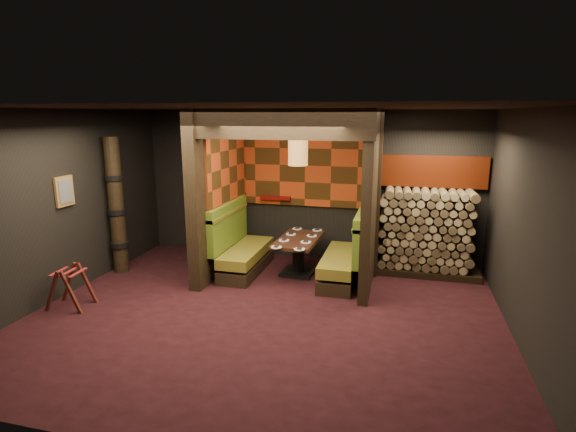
# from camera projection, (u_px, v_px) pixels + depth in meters

# --- Properties ---
(floor) EXTENTS (6.50, 5.50, 0.02)m
(floor) POSITION_uv_depth(u_px,v_px,m) (265.00, 316.00, 6.33)
(floor) COLOR black
(floor) RESTS_ON ground
(ceiling) EXTENTS (6.50, 5.50, 0.02)m
(ceiling) POSITION_uv_depth(u_px,v_px,m) (262.00, 107.00, 5.69)
(ceiling) COLOR black
(ceiling) RESTS_ON ground
(wall_back) EXTENTS (6.50, 0.02, 2.85)m
(wall_back) POSITION_uv_depth(u_px,v_px,m) (307.00, 186.00, 8.62)
(wall_back) COLOR black
(wall_back) RESTS_ON ground
(wall_front) EXTENTS (6.50, 0.02, 2.85)m
(wall_front) POSITION_uv_depth(u_px,v_px,m) (155.00, 296.00, 3.40)
(wall_front) COLOR black
(wall_front) RESTS_ON ground
(wall_left) EXTENTS (0.02, 5.50, 2.85)m
(wall_left) POSITION_uv_depth(u_px,v_px,m) (59.00, 205.00, 6.80)
(wall_left) COLOR black
(wall_left) RESTS_ON ground
(wall_right) EXTENTS (0.02, 5.50, 2.85)m
(wall_right) POSITION_uv_depth(u_px,v_px,m) (531.00, 233.00, 5.22)
(wall_right) COLOR black
(wall_right) RESTS_ON ground
(partition_left) EXTENTS (0.20, 2.20, 2.85)m
(partition_left) POSITION_uv_depth(u_px,v_px,m) (219.00, 192.00, 7.90)
(partition_left) COLOR black
(partition_left) RESTS_ON floor
(partition_right) EXTENTS (0.15, 2.10, 2.85)m
(partition_right) POSITION_uv_depth(u_px,v_px,m) (371.00, 199.00, 7.30)
(partition_right) COLOR black
(partition_right) RESTS_ON floor
(header_beam) EXTENTS (2.85, 0.18, 0.44)m
(header_beam) POSITION_uv_depth(u_px,v_px,m) (276.00, 124.00, 6.41)
(header_beam) COLOR black
(header_beam) RESTS_ON partition_left
(tapa_back_panel) EXTENTS (2.40, 0.06, 1.55)m
(tapa_back_panel) POSITION_uv_depth(u_px,v_px,m) (305.00, 165.00, 8.49)
(tapa_back_panel) COLOR #A83612
(tapa_back_panel) RESTS_ON wall_back
(tapa_side_panel) EXTENTS (0.04, 1.85, 1.45)m
(tapa_side_panel) POSITION_uv_depth(u_px,v_px,m) (228.00, 167.00, 7.94)
(tapa_side_panel) COLOR #A83612
(tapa_side_panel) RESTS_ON partition_left
(lacquer_shelf) EXTENTS (0.60, 0.12, 0.07)m
(lacquer_shelf) POSITION_uv_depth(u_px,v_px,m) (275.00, 198.00, 8.71)
(lacquer_shelf) COLOR #630B08
(lacquer_shelf) RESTS_ON wall_back
(booth_bench_left) EXTENTS (0.68, 1.60, 1.14)m
(booth_bench_left) POSITION_uv_depth(u_px,v_px,m) (241.00, 250.00, 8.03)
(booth_bench_left) COLOR black
(booth_bench_left) RESTS_ON floor
(booth_bench_right) EXTENTS (0.68, 1.60, 1.14)m
(booth_bench_right) POSITION_uv_depth(u_px,v_px,m) (347.00, 258.00, 7.57)
(booth_bench_right) COLOR black
(booth_bench_right) RESTS_ON floor
(dining_table) EXTENTS (0.72, 1.26, 0.65)m
(dining_table) POSITION_uv_depth(u_px,v_px,m) (298.00, 251.00, 7.88)
(dining_table) COLOR black
(dining_table) RESTS_ON floor
(place_settings) EXTENTS (0.62, 1.46, 0.03)m
(place_settings) POSITION_uv_depth(u_px,v_px,m) (298.00, 238.00, 7.83)
(place_settings) COLOR white
(place_settings) RESTS_ON dining_table
(pendant_lamp) EXTENTS (0.33, 0.33, 0.92)m
(pendant_lamp) POSITION_uv_depth(u_px,v_px,m) (298.00, 152.00, 7.45)
(pendant_lamp) COLOR #9C6830
(pendant_lamp) RESTS_ON ceiling
(framed_picture) EXTENTS (0.05, 0.36, 0.46)m
(framed_picture) POSITION_uv_depth(u_px,v_px,m) (65.00, 191.00, 6.84)
(framed_picture) COLOR olive
(framed_picture) RESTS_ON wall_left
(luggage_rack) EXTENTS (0.64, 0.48, 0.66)m
(luggage_rack) POSITION_uv_depth(u_px,v_px,m) (70.00, 286.00, 6.54)
(luggage_rack) COLOR #471912
(luggage_rack) RESTS_ON floor
(totem_column) EXTENTS (0.31, 0.31, 2.40)m
(totem_column) POSITION_uv_depth(u_px,v_px,m) (116.00, 207.00, 7.84)
(totem_column) COLOR black
(totem_column) RESTS_ON floor
(firewood_stack) EXTENTS (1.73, 0.70, 1.50)m
(firewood_stack) POSITION_uv_depth(u_px,v_px,m) (430.00, 233.00, 7.82)
(firewood_stack) COLOR black
(firewood_stack) RESTS_ON floor
(mosaic_header) EXTENTS (1.83, 0.10, 0.56)m
(mosaic_header) POSITION_uv_depth(u_px,v_px,m) (433.00, 172.00, 7.90)
(mosaic_header) COLOR maroon
(mosaic_header) RESTS_ON wall_back
(bay_front_post) EXTENTS (0.08, 0.08, 2.85)m
(bay_front_post) POSITION_uv_depth(u_px,v_px,m) (378.00, 196.00, 7.52)
(bay_front_post) COLOR black
(bay_front_post) RESTS_ON floor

